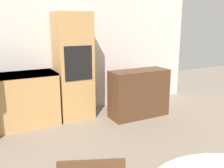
% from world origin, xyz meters
% --- Properties ---
extents(wall_back, '(6.21, 0.05, 2.60)m').
position_xyz_m(wall_back, '(0.00, 5.62, 1.30)').
color(wall_back, silver).
rests_on(wall_back, ground_plane).
extents(oven_unit, '(0.62, 0.59, 1.93)m').
position_xyz_m(oven_unit, '(0.27, 5.28, 0.97)').
color(oven_unit, tan).
rests_on(oven_unit, ground_plane).
extents(sideboard, '(1.12, 0.45, 0.89)m').
position_xyz_m(sideboard, '(1.36, 4.72, 0.45)').
color(sideboard, '#51331E').
rests_on(sideboard, ground_plane).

